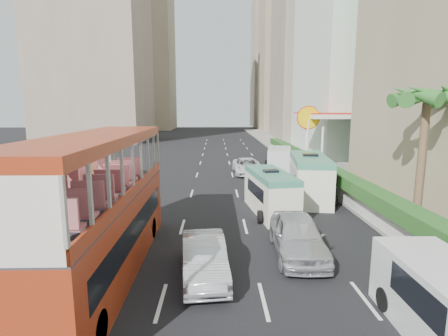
{
  "coord_description": "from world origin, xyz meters",
  "views": [
    {
      "loc": [
        -1.87,
        -12.03,
        5.95
      ],
      "look_at": [
        -1.5,
        4.0,
        3.2
      ],
      "focal_mm": 28.0,
      "sensor_mm": 36.0,
      "label": 1
    }
  ],
  "objects_px": {
    "minibus_far": "(309,177)",
    "palm_tree": "(421,163)",
    "panel_van_far": "(279,159)",
    "car_silver_lane_b": "(297,255)",
    "minibus_near": "(270,193)",
    "van_asset": "(247,174)",
    "shell_station": "(333,140)",
    "car_silver_lane_a": "(204,276)",
    "double_decker_bus": "(100,206)"
  },
  "relations": [
    {
      "from": "minibus_far",
      "to": "palm_tree",
      "type": "height_order",
      "value": "palm_tree"
    },
    {
      "from": "minibus_far",
      "to": "panel_van_far",
      "type": "relative_size",
      "value": 1.21
    },
    {
      "from": "car_silver_lane_b",
      "to": "minibus_near",
      "type": "xyz_separation_m",
      "value": [
        -0.22,
        5.83,
        1.19
      ]
    },
    {
      "from": "van_asset",
      "to": "car_silver_lane_b",
      "type": "bearing_deg",
      "value": -89.94
    },
    {
      "from": "panel_van_far",
      "to": "shell_station",
      "type": "bearing_deg",
      "value": 27.13
    },
    {
      "from": "car_silver_lane_a",
      "to": "car_silver_lane_b",
      "type": "height_order",
      "value": "car_silver_lane_b"
    },
    {
      "from": "van_asset",
      "to": "panel_van_far",
      "type": "distance_m",
      "value": 3.91
    },
    {
      "from": "panel_van_far",
      "to": "shell_station",
      "type": "relative_size",
      "value": 0.67
    },
    {
      "from": "car_silver_lane_b",
      "to": "shell_station",
      "type": "bearing_deg",
      "value": 70.49
    },
    {
      "from": "minibus_far",
      "to": "palm_tree",
      "type": "bearing_deg",
      "value": -53.47
    },
    {
      "from": "car_silver_lane_a",
      "to": "palm_tree",
      "type": "xyz_separation_m",
      "value": [
        10.11,
        4.3,
        3.38
      ]
    },
    {
      "from": "van_asset",
      "to": "panel_van_far",
      "type": "bearing_deg",
      "value": 27.37
    },
    {
      "from": "panel_van_far",
      "to": "van_asset",
      "type": "bearing_deg",
      "value": -140.75
    },
    {
      "from": "minibus_near",
      "to": "double_decker_bus",
      "type": "bearing_deg",
      "value": -142.58
    },
    {
      "from": "double_decker_bus",
      "to": "minibus_near",
      "type": "bearing_deg",
      "value": 45.28
    },
    {
      "from": "minibus_near",
      "to": "panel_van_far",
      "type": "bearing_deg",
      "value": 69.89
    },
    {
      "from": "car_silver_lane_a",
      "to": "minibus_far",
      "type": "xyz_separation_m",
      "value": [
        6.61,
        10.76,
        1.43
      ]
    },
    {
      "from": "minibus_near",
      "to": "palm_tree",
      "type": "height_order",
      "value": "palm_tree"
    },
    {
      "from": "car_silver_lane_b",
      "to": "minibus_far",
      "type": "relative_size",
      "value": 0.75
    },
    {
      "from": "double_decker_bus",
      "to": "palm_tree",
      "type": "relative_size",
      "value": 1.72
    },
    {
      "from": "double_decker_bus",
      "to": "minibus_far",
      "type": "relative_size",
      "value": 1.7
    },
    {
      "from": "double_decker_bus",
      "to": "palm_tree",
      "type": "distance_m",
      "value": 14.39
    },
    {
      "from": "car_silver_lane_b",
      "to": "palm_tree",
      "type": "relative_size",
      "value": 0.76
    },
    {
      "from": "car_silver_lane_b",
      "to": "minibus_near",
      "type": "distance_m",
      "value": 5.96
    },
    {
      "from": "van_asset",
      "to": "palm_tree",
      "type": "bearing_deg",
      "value": -67.63
    },
    {
      "from": "minibus_near",
      "to": "minibus_far",
      "type": "relative_size",
      "value": 0.83
    },
    {
      "from": "panel_van_far",
      "to": "car_silver_lane_a",
      "type": "bearing_deg",
      "value": -96.53
    },
    {
      "from": "van_asset",
      "to": "minibus_far",
      "type": "bearing_deg",
      "value": -71.16
    },
    {
      "from": "car_silver_lane_a",
      "to": "panel_van_far",
      "type": "distance_m",
      "value": 22.58
    },
    {
      "from": "van_asset",
      "to": "minibus_far",
      "type": "xyz_separation_m",
      "value": [
        3.33,
        -9.0,
        1.43
      ]
    },
    {
      "from": "car_silver_lane_a",
      "to": "van_asset",
      "type": "relative_size",
      "value": 0.84
    },
    {
      "from": "car_silver_lane_a",
      "to": "car_silver_lane_b",
      "type": "bearing_deg",
      "value": 19.74
    },
    {
      "from": "car_silver_lane_b",
      "to": "shell_station",
      "type": "xyz_separation_m",
      "value": [
        8.55,
        21.54,
        2.75
      ]
    },
    {
      "from": "minibus_far",
      "to": "panel_van_far",
      "type": "bearing_deg",
      "value": 98.26
    },
    {
      "from": "double_decker_bus",
      "to": "panel_van_far",
      "type": "relative_size",
      "value": 2.06
    },
    {
      "from": "van_asset",
      "to": "minibus_near",
      "type": "xyz_separation_m",
      "value": [
        0.26,
        -12.17,
        1.19
      ]
    },
    {
      "from": "van_asset",
      "to": "shell_station",
      "type": "relative_size",
      "value": 0.64
    },
    {
      "from": "car_silver_lane_a",
      "to": "car_silver_lane_b",
      "type": "xyz_separation_m",
      "value": [
        3.76,
        1.76,
        0.0
      ]
    },
    {
      "from": "van_asset",
      "to": "panel_van_far",
      "type": "xyz_separation_m",
      "value": [
        3.29,
        1.81,
        1.07
      ]
    },
    {
      "from": "car_silver_lane_b",
      "to": "shell_station",
      "type": "relative_size",
      "value": 0.61
    },
    {
      "from": "double_decker_bus",
      "to": "car_silver_lane_a",
      "type": "bearing_deg",
      "value": -4.6
    },
    {
      "from": "panel_van_far",
      "to": "shell_station",
      "type": "distance_m",
      "value": 6.22
    },
    {
      "from": "car_silver_lane_a",
      "to": "minibus_far",
      "type": "relative_size",
      "value": 0.67
    },
    {
      "from": "double_decker_bus",
      "to": "shell_station",
      "type": "xyz_separation_m",
      "value": [
        16.0,
        23.0,
        0.22
      ]
    },
    {
      "from": "double_decker_bus",
      "to": "minibus_far",
      "type": "bearing_deg",
      "value": 45.46
    },
    {
      "from": "minibus_near",
      "to": "car_silver_lane_a",
      "type": "bearing_deg",
      "value": -122.83
    },
    {
      "from": "car_silver_lane_b",
      "to": "van_asset",
      "type": "bearing_deg",
      "value": 93.68
    },
    {
      "from": "double_decker_bus",
      "to": "palm_tree",
      "type": "xyz_separation_m",
      "value": [
        13.8,
        4.0,
        0.85
      ]
    },
    {
      "from": "minibus_near",
      "to": "palm_tree",
      "type": "bearing_deg",
      "value": -34.47
    },
    {
      "from": "car_silver_lane_b",
      "to": "palm_tree",
      "type": "xyz_separation_m",
      "value": [
        6.35,
        2.54,
        3.38
      ]
    }
  ]
}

